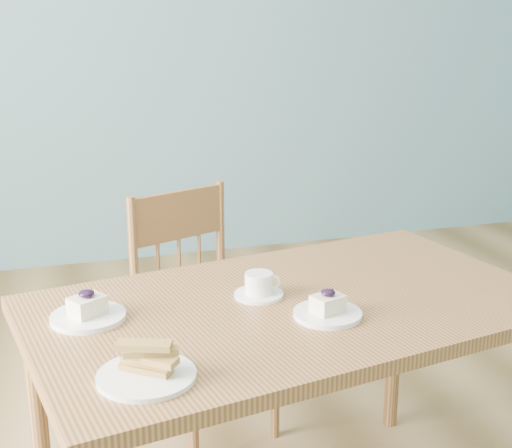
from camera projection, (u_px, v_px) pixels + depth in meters
name	position (u px, v px, depth m)	size (l,w,h in m)	color
room	(382.00, 12.00, 1.47)	(5.01, 5.01, 2.71)	#9F794A
dining_table	(291.00, 327.00, 1.75)	(1.36, 0.93, 0.67)	#9F6B3C
dining_chair	(201.00, 315.00, 2.29)	(0.47, 0.46, 0.81)	#9F6B3C
cheesecake_plate_near	(328.00, 310.00, 1.65)	(0.16, 0.16, 0.07)	white
cheesecake_plate_far	(88.00, 312.00, 1.63)	(0.17, 0.17, 0.07)	white
coffee_cup	(259.00, 286.00, 1.76)	(0.12, 0.12, 0.06)	white
biscotti_plate	(146.00, 367.00, 1.37)	(0.19, 0.19, 0.08)	white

